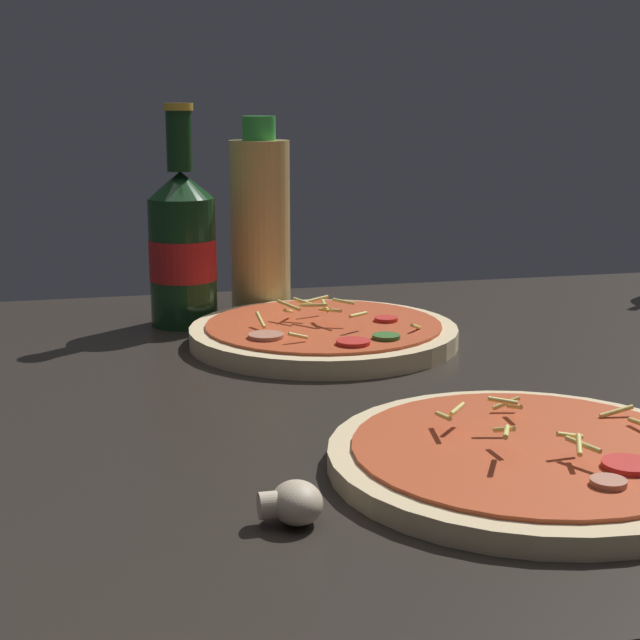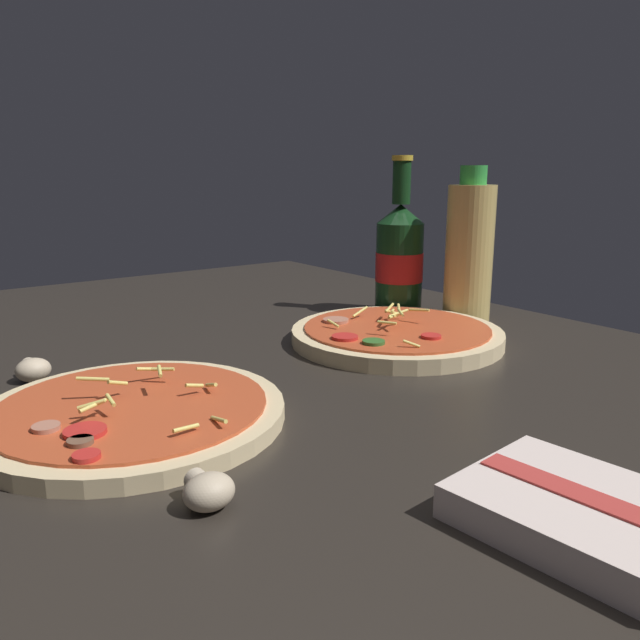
% 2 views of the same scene
% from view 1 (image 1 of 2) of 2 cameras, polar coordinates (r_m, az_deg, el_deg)
% --- Properties ---
extents(counter_slab, '(1.60, 0.90, 0.03)m').
position_cam_1_polar(counter_slab, '(0.92, 7.03, -3.98)').
color(counter_slab, '#28231E').
rests_on(counter_slab, ground).
extents(pizza_near, '(0.28, 0.28, 0.04)m').
position_cam_1_polar(pizza_near, '(0.70, 12.09, -7.86)').
color(pizza_near, beige).
rests_on(pizza_near, counter_slab).
extents(pizza_far, '(0.28, 0.28, 0.05)m').
position_cam_1_polar(pizza_far, '(1.02, 0.21, -0.81)').
color(pizza_far, beige).
rests_on(pizza_far, counter_slab).
extents(beer_bottle, '(0.08, 0.08, 0.25)m').
position_cam_1_polar(beer_bottle, '(1.11, -8.01, 4.29)').
color(beer_bottle, '#143819').
rests_on(beer_bottle, counter_slab).
extents(oil_bottle, '(0.07, 0.07, 0.23)m').
position_cam_1_polar(oil_bottle, '(1.17, -3.50, 5.64)').
color(oil_bottle, '#D6B766').
rests_on(oil_bottle, counter_slab).
extents(mushroom_right, '(0.04, 0.04, 0.03)m').
position_cam_1_polar(mushroom_right, '(0.60, -1.54, -10.59)').
color(mushroom_right, beige).
rests_on(mushroom_right, counter_slab).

